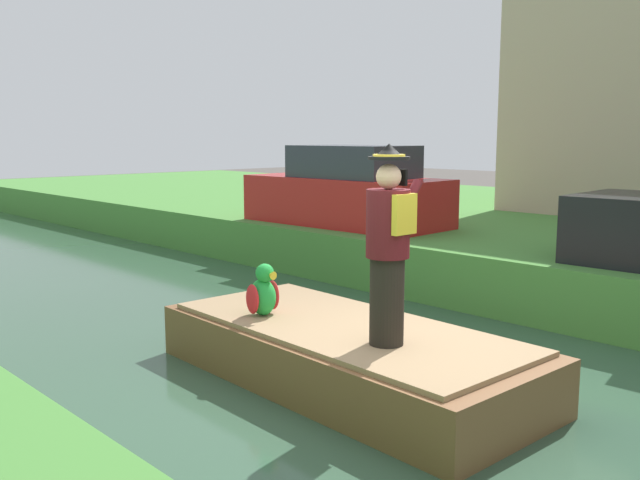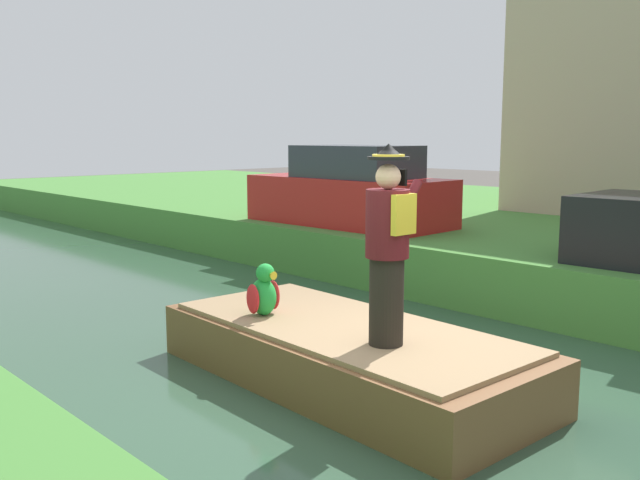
% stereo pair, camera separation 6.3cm
% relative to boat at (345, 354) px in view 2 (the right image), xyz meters
% --- Properties ---
extents(ground_plane, '(80.00, 80.00, 0.00)m').
position_rel_boat_xyz_m(ground_plane, '(0.00, -0.78, -0.40)').
color(ground_plane, '#4C4742').
extents(canal_water, '(6.52, 48.00, 0.10)m').
position_rel_boat_xyz_m(canal_water, '(0.00, -0.78, -0.35)').
color(canal_water, '#33513D').
rests_on(canal_water, ground).
extents(boat, '(1.94, 4.26, 0.61)m').
position_rel_boat_xyz_m(boat, '(0.00, 0.00, 0.00)').
color(boat, brown).
rests_on(boat, canal_water).
extents(person_pirate, '(0.61, 0.42, 1.85)m').
position_rel_boat_xyz_m(person_pirate, '(-0.20, -0.74, 1.23)').
color(person_pirate, black).
rests_on(person_pirate, boat).
extents(parrot_plush, '(0.36, 0.34, 0.57)m').
position_rel_boat_xyz_m(parrot_plush, '(-0.37, 0.87, 0.55)').
color(parrot_plush, green).
rests_on(parrot_plush, boat).
extents(parked_car_red, '(1.87, 4.07, 1.50)m').
position_rel_boat_xyz_m(parked_car_red, '(4.56, 4.39, 1.17)').
color(parked_car_red, red).
rests_on(parked_car_red, grass_bank_far).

